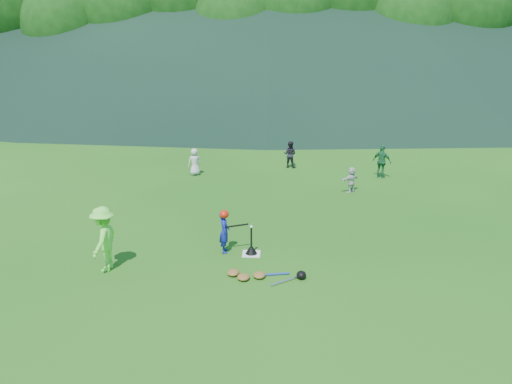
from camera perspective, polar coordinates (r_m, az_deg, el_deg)
ground at (r=12.66m, az=-0.54°, el=-7.12°), size 120.00×120.00×0.00m
home_plate at (r=12.66m, az=-0.54°, el=-7.08°), size 0.45×0.45×0.02m
baseball at (r=12.39m, az=-0.55°, el=-3.99°), size 0.08×0.08×0.08m
batter_child at (r=12.62m, az=-3.63°, el=-4.56°), size 0.31×0.43×1.09m
adult_coach at (r=12.06m, az=-17.00°, el=-5.15°), size 0.64×1.03×1.54m
fielder_a at (r=20.28m, az=-7.03°, el=3.44°), size 0.63×0.55×1.09m
fielder_b at (r=21.46m, az=3.90°, el=4.32°), size 0.67×0.59×1.15m
fielder_c at (r=20.31m, az=14.19°, el=3.40°), size 0.81×0.71×1.31m
fielder_d at (r=18.09m, az=10.82°, el=1.39°), size 0.82×0.75×0.91m
batting_tee at (r=12.61m, az=-0.54°, el=-6.58°), size 0.30×0.30×0.68m
batter_gear at (r=12.47m, az=-3.56°, el=-2.67°), size 0.72×0.30×0.45m
equipment_pile at (r=11.43m, az=0.38°, el=-9.48°), size 1.80×0.73×0.19m
outfield_fence at (r=39.84m, az=1.75°, el=10.13°), size 70.07×0.08×1.33m
tree_line at (r=45.53m, az=2.25°, el=20.37°), size 70.04×11.40×14.82m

